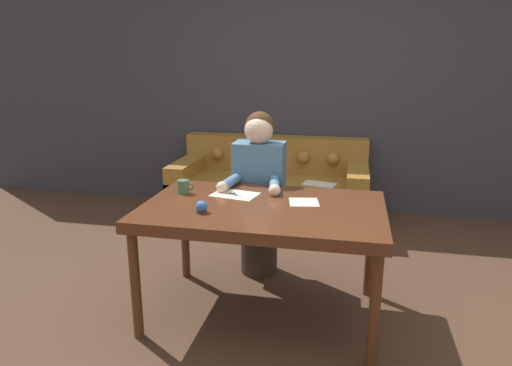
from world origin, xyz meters
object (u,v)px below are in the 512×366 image
Objects in this scene: couch at (271,191)px; person at (259,194)px; dining_table at (263,216)px; scissors at (235,195)px; pin_cushion at (202,207)px; mug at (184,187)px.

person is (0.13, -1.23, 0.33)m from couch.
dining_table is 7.50× the size of scissors.
scissors is at bearing 142.65° from dining_table.
scissors is (-0.22, 0.17, 0.07)m from dining_table.
couch is at bearing 98.62° from dining_table.
scissors is (-0.07, -0.42, 0.11)m from person.
person reaches higher than couch.
dining_table is 0.76× the size of couch.
couch reaches higher than dining_table.
person reaches higher than pin_cushion.
scissors reaches higher than dining_table.
dining_table is at bearing -14.35° from mug.
mug is (-0.35, -0.02, 0.04)m from scissors.
person is 0.44m from scissors.
person is at bearing 77.49° from pin_cushion.
mug is at bearing 124.59° from pin_cushion.
dining_table is 20.54× the size of pin_cushion.
pin_cushion reaches higher than dining_table.
person is at bearing 46.63° from mug.
couch is at bearing 91.97° from scissors.
pin_cushion reaches higher than scissors.
mug is (-0.29, -1.68, 0.49)m from couch.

